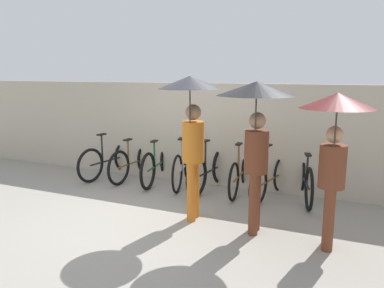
{
  "coord_description": "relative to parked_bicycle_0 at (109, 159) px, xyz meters",
  "views": [
    {
      "loc": [
        2.67,
        -4.49,
        2.16
      ],
      "look_at": [
        0.24,
        1.09,
        1.0
      ],
      "focal_mm": 35.0,
      "sensor_mm": 36.0,
      "label": 1
    }
  ],
  "objects": [
    {
      "name": "ground_plane",
      "position": [
        1.99,
        -1.84,
        -0.36
      ],
      "size": [
        30.0,
        30.0,
        0.0
      ],
      "primitive_type": "plane",
      "color": "gray"
    },
    {
      "name": "back_wall",
      "position": [
        1.99,
        0.37,
        0.62
      ],
      "size": [
        12.47,
        0.12,
        1.97
      ],
      "color": "#B2A893",
      "rests_on": "ground"
    },
    {
      "name": "parked_bicycle_0",
      "position": [
        0.0,
        0.0,
        0.0
      ],
      "size": [
        0.44,
        1.73,
        1.03
      ],
      "rotation": [
        0.0,
        0.0,
        1.43
      ],
      "color": "black",
      "rests_on": "ground"
    },
    {
      "name": "parked_bicycle_1",
      "position": [
        0.57,
        0.06,
        -0.0
      ],
      "size": [
        0.44,
        1.68,
        0.96
      ],
      "rotation": [
        0.0,
        0.0,
        1.53
      ],
      "color": "black",
      "rests_on": "ground"
    },
    {
      "name": "parked_bicycle_2",
      "position": [
        1.14,
        0.06,
        0.01
      ],
      "size": [
        0.45,
        1.78,
        0.99
      ],
      "rotation": [
        0.0,
        0.0,
        1.71
      ],
      "color": "black",
      "rests_on": "ground"
    },
    {
      "name": "parked_bicycle_3",
      "position": [
        1.7,
        0.05,
        0.01
      ],
      "size": [
        0.5,
        1.64,
        1.08
      ],
      "rotation": [
        0.0,
        0.0,
        1.77
      ],
      "color": "black",
      "rests_on": "ground"
    },
    {
      "name": "parked_bicycle_4",
      "position": [
        2.27,
        -0.02,
        0.01
      ],
      "size": [
        0.44,
        1.73,
        1.08
      ],
      "rotation": [
        0.0,
        0.0,
        1.47
      ],
      "color": "black",
      "rests_on": "ground"
    },
    {
      "name": "parked_bicycle_5",
      "position": [
        2.84,
        0.07,
        -0.01
      ],
      "size": [
        0.44,
        1.65,
        0.98
      ],
      "rotation": [
        0.0,
        0.0,
        1.62
      ],
      "color": "black",
      "rests_on": "ground"
    },
    {
      "name": "parked_bicycle_6",
      "position": [
        3.41,
        -0.03,
        -0.01
      ],
      "size": [
        0.5,
        1.62,
        1.05
      ],
      "rotation": [
        0.0,
        0.0,
        1.37
      ],
      "color": "black",
      "rests_on": "ground"
    },
    {
      "name": "parked_bicycle_7",
      "position": [
        3.98,
        0.07,
        0.0
      ],
      "size": [
        0.57,
        1.63,
        1.04
      ],
      "rotation": [
        0.0,
        0.0,
        1.82
      ],
      "color": "black",
      "rests_on": "ground"
    },
    {
      "name": "pedestrian_leading",
      "position": [
        2.56,
        -1.52,
        1.25
      ],
      "size": [
        0.9,
        0.9,
        2.12
      ],
      "rotation": [
        0.0,
        0.0,
        3.22
      ],
      "color": "#C66B1E",
      "rests_on": "ground"
    },
    {
      "name": "pedestrian_center",
      "position": [
        3.52,
        -1.64,
        1.26
      ],
      "size": [
        1.01,
        1.01,
        2.06
      ],
      "rotation": [
        0.0,
        0.0,
        3.21
      ],
      "color": "brown",
      "rests_on": "ground"
    },
    {
      "name": "pedestrian_trailing",
      "position": [
        4.47,
        -1.72,
        1.1
      ],
      "size": [
        0.85,
        0.85,
        1.94
      ],
      "rotation": [
        0.0,
        0.0,
        3.22
      ],
      "color": "brown",
      "rests_on": "ground"
    }
  ]
}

